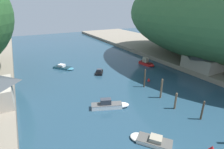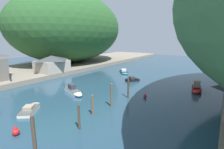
% 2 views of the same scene
% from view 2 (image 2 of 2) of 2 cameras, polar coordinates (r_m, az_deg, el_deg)
% --- Properties ---
extents(water_surface, '(130.00, 130.00, 0.00)m').
position_cam_2_polar(water_surface, '(33.22, 4.08, -3.54)').
color(water_surface, '#234256').
rests_on(water_surface, ground).
extents(left_bank, '(22.00, 120.00, 0.93)m').
position_cam_2_polar(left_bank, '(51.52, -22.93, 1.59)').
color(left_bank, gray).
rests_on(left_bank, ground).
extents(hillside_left, '(28.59, 40.02, 22.14)m').
position_cam_2_polar(hillside_left, '(59.83, -13.88, 14.57)').
color(hillside_left, '#285628').
rests_on(hillside_left, left_bank).
extents(boathouse_shed, '(6.02, 7.12, 3.85)m').
position_cam_2_polar(boathouse_shed, '(43.55, -19.01, 3.44)').
color(boathouse_shed, '#B2A899').
rests_on(boathouse_shed, left_bank).
extents(boat_far_right_bank, '(2.81, 3.41, 1.06)m').
position_cam_2_polar(boat_far_right_bank, '(36.54, 6.94, -1.65)').
color(boat_far_right_bank, black).
rests_on(boat_far_right_bank, water_surface).
extents(boat_red_skiff, '(5.28, 3.01, 1.42)m').
position_cam_2_polar(boat_red_skiff, '(28.85, -12.43, -5.27)').
color(boat_red_skiff, white).
rests_on(boat_red_skiff, water_surface).
extents(boat_open_rowboat, '(3.84, 4.31, 0.85)m').
position_cam_2_polar(boat_open_rowboat, '(24.06, -25.04, -10.05)').
color(boat_open_rowboat, silver).
rests_on(boat_open_rowboat, water_surface).
extents(boat_cabin_cruiser, '(2.04, 4.32, 1.74)m').
position_cam_2_polar(boat_cabin_cruiser, '(32.57, 25.90, -4.10)').
color(boat_cabin_cruiser, red).
rests_on(boat_cabin_cruiser, water_surface).
extents(boat_mid_channel, '(4.35, 4.82, 0.93)m').
position_cam_2_polar(boat_mid_channel, '(44.76, 3.97, 0.84)').
color(boat_mid_channel, teal).
rests_on(boat_mid_channel, water_surface).
extents(mooring_post_nearest, '(0.30, 0.30, 3.06)m').
position_cam_2_polar(mooring_post_nearest, '(15.58, -24.25, -17.00)').
color(mooring_post_nearest, '#4C3D2D').
rests_on(mooring_post_nearest, water_surface).
extents(mooring_post_second, '(0.24, 0.24, 2.60)m').
position_cam_2_polar(mooring_post_second, '(17.71, -10.73, -13.38)').
color(mooring_post_second, '#4C3D2D').
rests_on(mooring_post_second, water_surface).
extents(mooring_post_middle, '(0.28, 0.28, 2.44)m').
position_cam_2_polar(mooring_post_middle, '(20.60, -6.35, -9.78)').
color(mooring_post_middle, brown).
rests_on(mooring_post_middle, water_surface).
extents(mooring_post_fourth, '(0.29, 0.29, 3.16)m').
position_cam_2_polar(mooring_post_fourth, '(22.66, -0.18, -6.69)').
color(mooring_post_fourth, brown).
rests_on(mooring_post_fourth, water_surface).
extents(mooring_post_farthest, '(0.27, 0.27, 3.26)m').
position_cam_2_polar(mooring_post_farthest, '(26.04, 5.34, -4.16)').
color(mooring_post_farthest, '#4C3D2D').
rests_on(mooring_post_farthest, water_surface).
extents(channel_buoy_near, '(0.67, 0.67, 1.01)m').
position_cam_2_polar(channel_buoy_near, '(19.01, -28.93, -15.95)').
color(channel_buoy_near, red).
rests_on(channel_buoy_near, water_surface).
extents(channel_buoy_far, '(0.51, 0.51, 0.76)m').
position_cam_2_polar(channel_buoy_far, '(26.73, 10.71, -6.90)').
color(channel_buoy_far, red).
rests_on(channel_buoy_far, water_surface).
extents(person_by_boathouse, '(0.32, 0.43, 1.69)m').
position_cam_2_polar(person_by_boathouse, '(37.12, -30.26, -0.48)').
color(person_by_boathouse, '#282D3D').
rests_on(person_by_boathouse, left_bank).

